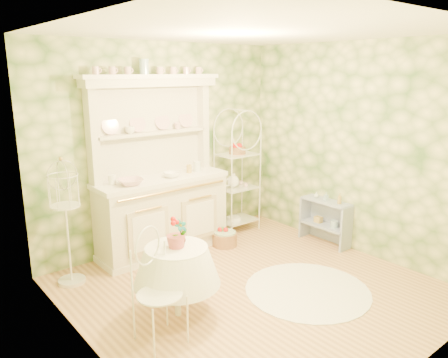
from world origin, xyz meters
TOP-DOWN VIEW (x-y plane):
  - floor at (0.00, 0.00)m, footprint 3.60×3.60m
  - ceiling at (0.00, 0.00)m, footprint 3.60×3.60m
  - wall_left at (-1.80, 0.00)m, footprint 3.60×3.60m
  - wall_right at (1.80, 0.00)m, footprint 3.60×3.60m
  - wall_back at (0.00, 1.80)m, footprint 3.60×3.60m
  - wall_front at (0.00, -1.80)m, footprint 3.60×3.60m
  - kitchen_dresser at (-0.20, 1.52)m, footprint 1.87×0.61m
  - bakers_rack at (1.09, 1.52)m, footprint 0.57×0.41m
  - side_shelf at (1.68, 0.34)m, footprint 0.27×0.71m
  - round_table at (-0.93, 0.08)m, footprint 0.74×0.74m
  - cafe_chair at (-1.28, -0.18)m, footprint 0.51×0.51m
  - birdcage_stand at (-1.48, 1.41)m, footprint 0.40×0.40m
  - floor_basket at (0.54, 1.15)m, footprint 0.34×0.34m
  - lace_rug at (0.43, -0.41)m, footprint 1.63×1.63m
  - bowl_floral at (-0.69, 1.42)m, footprint 0.36×0.36m
  - bowl_white at (-0.10, 1.43)m, footprint 0.22×0.22m
  - cup_left at (-0.52, 1.68)m, footprint 0.15×0.15m
  - cup_right at (0.17, 1.68)m, footprint 0.11×0.11m
  - potted_geranium at (-0.89, 0.06)m, footprint 0.15×0.11m
  - bottle_amber at (1.68, 0.13)m, footprint 0.06×0.06m
  - bottle_blue at (1.68, 0.35)m, footprint 0.06×0.06m
  - bottle_glass at (1.68, 0.52)m, footprint 0.08×0.08m

SIDE VIEW (x-z plane):
  - floor at x=0.00m, z-range 0.00..0.00m
  - lace_rug at x=0.43m, z-range 0.00..0.01m
  - floor_basket at x=0.54m, z-range 0.00..0.21m
  - side_shelf at x=1.68m, z-range 0.00..0.60m
  - round_table at x=-0.93m, z-range 0.00..0.63m
  - cafe_chair at x=-1.28m, z-range 0.00..0.84m
  - bottle_glass at x=1.68m, z-range 0.60..0.69m
  - bottle_blue at x=1.68m, z-range 0.60..0.71m
  - bottle_amber at x=1.68m, z-range 0.61..0.75m
  - birdcage_stand at x=-1.48m, z-range 0.00..1.52m
  - potted_geranium at x=-0.89m, z-range 0.71..0.99m
  - bakers_rack at x=1.09m, z-range 0.00..1.82m
  - bowl_floral at x=-0.69m, z-range 0.98..1.05m
  - bowl_white at x=-0.10m, z-range 0.98..1.05m
  - kitchen_dresser at x=-0.20m, z-range 0.00..2.29m
  - wall_left at x=-1.80m, z-range 1.35..1.35m
  - wall_right at x=1.80m, z-range 1.35..1.35m
  - wall_back at x=0.00m, z-range 1.35..1.35m
  - wall_front at x=0.00m, z-range 1.35..1.35m
  - cup_left at x=-0.52m, z-range 1.56..1.66m
  - cup_right at x=0.17m, z-range 1.57..1.65m
  - ceiling at x=0.00m, z-range 2.70..2.70m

